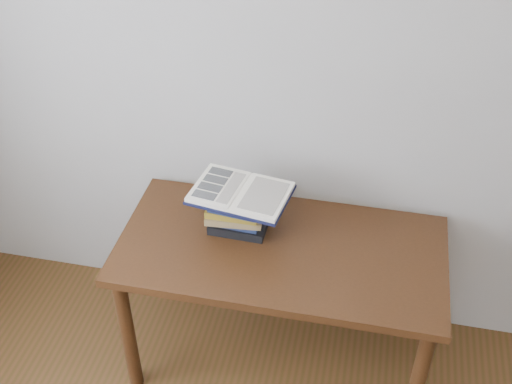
# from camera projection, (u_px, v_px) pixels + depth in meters

# --- Properties ---
(desk) EXTENTS (1.29, 0.65, 0.69)m
(desk) POSITION_uv_depth(u_px,v_px,m) (280.00, 265.00, 2.59)
(desk) COLOR #3F220F
(desk) RESTS_ON ground
(book_stack) EXTENTS (0.25, 0.21, 0.19)m
(book_stack) POSITION_uv_depth(u_px,v_px,m) (237.00, 210.00, 2.56)
(book_stack) COLOR black
(book_stack) RESTS_ON desk
(open_book) EXTENTS (0.41, 0.31, 0.03)m
(open_book) POSITION_uv_depth(u_px,v_px,m) (241.00, 193.00, 2.47)
(open_book) COLOR black
(open_book) RESTS_ON book_stack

